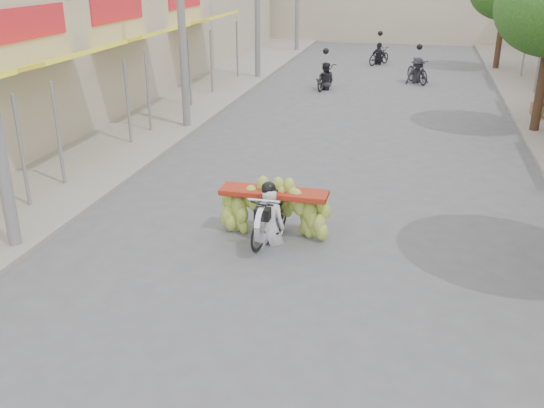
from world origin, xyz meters
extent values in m
plane|color=#535358|center=(0.00, 0.00, 0.00)|extent=(120.00, 120.00, 0.00)
cube|color=gray|center=(-7.00, 15.00, 0.06)|extent=(4.00, 60.00, 0.12)
cube|color=#B4A58E|center=(-12.00, 14.00, 3.00)|extent=(8.00, 40.00, 6.00)
cylinder|color=slate|center=(-6.30, 4.80, 1.27)|extent=(0.08, 0.08, 2.55)
cube|color=yellow|center=(-7.12, 8.00, 2.75)|extent=(1.77, 4.00, 0.53)
cylinder|color=slate|center=(-6.30, 6.20, 1.27)|extent=(0.08, 0.08, 2.55)
cylinder|color=slate|center=(-6.30, 9.80, 1.27)|extent=(0.08, 0.08, 2.55)
cube|color=red|center=(-8.00, 8.00, 3.60)|extent=(0.10, 3.50, 0.80)
cube|color=yellow|center=(-7.12, 13.00, 2.75)|extent=(1.77, 4.00, 0.53)
cylinder|color=slate|center=(-6.30, 11.20, 1.27)|extent=(0.08, 0.08, 2.55)
cylinder|color=slate|center=(-6.30, 14.80, 1.27)|extent=(0.08, 0.08, 2.55)
cube|color=red|center=(-8.00, 13.00, 3.60)|extent=(0.10, 3.50, 0.80)
cube|color=yellow|center=(-7.12, 19.00, 2.75)|extent=(1.77, 4.00, 0.53)
cylinder|color=slate|center=(-6.30, 17.20, 1.27)|extent=(0.08, 0.08, 2.55)
cylinder|color=slate|center=(-6.30, 20.80, 1.27)|extent=(0.08, 0.08, 2.55)
cylinder|color=slate|center=(6.30, 20.10, 1.27)|extent=(0.08, 0.08, 2.55)
cylinder|color=slate|center=(6.30, 23.90, 1.27)|extent=(0.08, 0.08, 2.55)
cylinder|color=#3A2719|center=(5.40, 14.00, 1.60)|extent=(0.28, 0.28, 3.20)
cylinder|color=#3A2719|center=(5.40, 26.00, 1.60)|extent=(0.28, 0.28, 3.20)
imported|color=black|center=(-0.82, 4.46, 0.49)|extent=(0.80, 1.74, 0.98)
cylinder|color=silver|center=(-0.82, 3.81, 0.62)|extent=(0.10, 0.66, 0.66)
cube|color=black|center=(-0.82, 3.91, 0.80)|extent=(0.28, 0.22, 0.22)
cylinder|color=silver|center=(-0.82, 4.01, 1.02)|extent=(0.60, 0.05, 0.05)
cube|color=maroon|center=(-0.82, 4.81, 0.88)|extent=(2.10, 0.55, 0.10)
imported|color=silver|center=(-0.82, 4.41, 1.15)|extent=(0.61, 0.45, 1.69)
sphere|color=black|center=(-0.82, 4.38, 1.96)|extent=(0.28, 0.28, 0.28)
imported|color=black|center=(-2.07, 19.39, 0.50)|extent=(0.93, 1.84, 0.99)
imported|color=black|center=(-2.07, 19.39, 1.12)|extent=(0.86, 0.60, 1.65)
sphere|color=black|center=(-2.07, 19.39, 1.58)|extent=(0.26, 0.26, 0.26)
imported|color=black|center=(1.67, 21.61, 0.54)|extent=(1.34, 1.87, 1.09)
imported|color=black|center=(1.67, 21.61, 1.12)|extent=(1.19, 0.99, 1.65)
sphere|color=black|center=(1.67, 21.61, 1.58)|extent=(0.26, 0.26, 0.26)
imported|color=black|center=(-0.34, 26.40, 0.44)|extent=(1.30, 1.67, 0.89)
imported|color=black|center=(-0.34, 26.40, 1.12)|extent=(1.11, 0.96, 1.65)
sphere|color=black|center=(-0.34, 26.40, 1.58)|extent=(0.26, 0.26, 0.26)
camera|label=1|loc=(1.70, -5.89, 5.10)|focal=40.00mm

